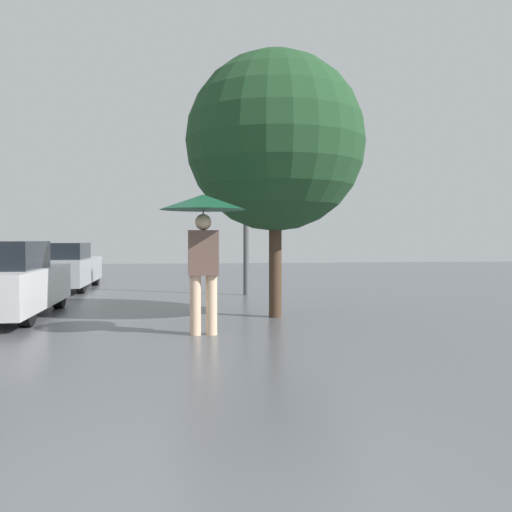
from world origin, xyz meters
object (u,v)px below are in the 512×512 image
object	(u,v)px
parked_car_farthest	(57,267)
street_lamp	(246,189)
pedestrian	(203,220)
tree	(275,142)

from	to	relation	value
parked_car_farthest	street_lamp	size ratio (longest dim) A/B	0.99
pedestrian	street_lamp	bearing A→B (deg)	77.01
parked_car_farthest	street_lamp	world-z (taller)	street_lamp
parked_car_farthest	street_lamp	xyz separation A→B (m)	(4.92, -2.24, 2.00)
street_lamp	tree	bearing A→B (deg)	-89.77
tree	street_lamp	bearing A→B (deg)	90.23
pedestrian	parked_car_farthest	distance (m)	8.82
pedestrian	street_lamp	xyz separation A→B (m)	(1.32, 5.74, 0.97)
parked_car_farthest	tree	world-z (taller)	tree
tree	street_lamp	xyz separation A→B (m)	(-0.02, 4.03, -0.46)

